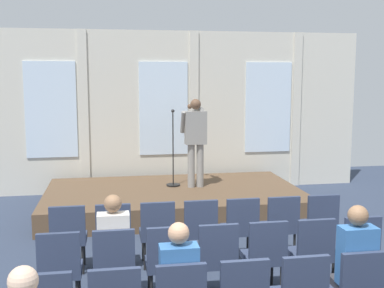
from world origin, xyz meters
The scene contains 22 objects.
rear_partition centered at (0.03, 6.53, 1.82)m, with size 9.24×0.14×3.63m.
stage_platform centered at (0.00, 4.83, 0.21)m, with size 4.94×2.82×0.41m, color brown.
speaker centered at (0.46, 4.97, 1.44)m, with size 0.50×0.69×1.76m.
mic_stand centered at (0.04, 5.13, 0.75)m, with size 0.28×0.28×1.55m.
chair_r0_c0 centered at (-1.77, 2.00, 0.53)m, with size 0.46×0.44×0.94m.
chair_r0_c1 centered at (-1.18, 2.00, 0.53)m, with size 0.46×0.44×0.94m.
chair_r0_c2 centered at (-0.59, 2.00, 0.53)m, with size 0.46×0.44×0.94m.
chair_r0_c3 centered at (0.00, 2.00, 0.53)m, with size 0.46×0.44×0.94m.
chair_r0_c4 centered at (0.59, 2.00, 0.53)m, with size 0.46×0.44×0.94m.
chair_r0_c5 centered at (1.18, 2.00, 0.53)m, with size 0.46×0.44×0.94m.
chair_r0_c6 centered at (1.77, 2.00, 0.53)m, with size 0.46×0.44×0.94m.
chair_r1_c0 centered at (-1.77, 0.91, 0.53)m, with size 0.46×0.44×0.94m.
chair_r1_c1 centered at (-1.18, 0.91, 0.53)m, with size 0.46×0.44×0.94m.
audience_r1_c1 centered at (-1.18, 0.99, 0.72)m, with size 0.36×0.39×1.30m.
chair_r1_c2 centered at (-0.59, 0.91, 0.53)m, with size 0.46×0.44×0.94m.
chair_r1_c3 centered at (0.00, 0.91, 0.53)m, with size 0.46×0.44×0.94m.
chair_r1_c4 centered at (0.59, 0.91, 0.53)m, with size 0.46×0.44×0.94m.
chair_r1_c5 centered at (1.18, 0.91, 0.53)m, with size 0.46×0.44×0.94m.
chair_r1_c6 centered at (1.77, 0.91, 0.53)m, with size 0.46×0.44×0.94m.
audience_r2_c2 centered at (-0.59, -0.09, 0.71)m, with size 0.36×0.39×1.28m.
chair_r2_c5 centered at (1.18, -0.17, 0.53)m, with size 0.46×0.44×0.94m.
audience_r2_c5 centered at (1.18, -0.09, 0.75)m, with size 0.36×0.39×1.36m.
Camera 1 is at (-1.18, -4.34, 2.60)m, focal length 44.96 mm.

